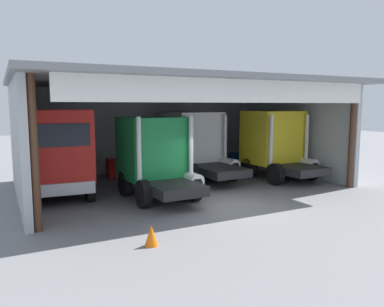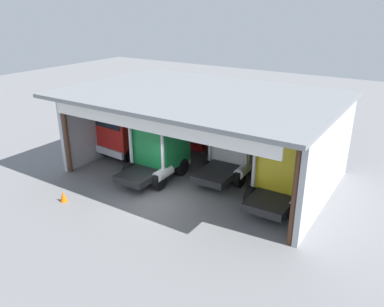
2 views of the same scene
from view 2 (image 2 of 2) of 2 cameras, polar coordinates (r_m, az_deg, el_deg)
ground_plane at (r=18.77m, az=-4.99°, el=-7.38°), size 80.00×80.00×0.00m
workshop_shed at (r=21.27m, az=2.80°, el=6.03°), size 14.20×9.82×4.77m
truck_red_yard_outside at (r=23.95m, az=-10.10°, el=3.68°), size 2.72×4.63×3.52m
truck_green_left_bay at (r=20.93m, az=-4.99°, el=0.93°), size 2.58×4.41×3.28m
truck_white_right_bay at (r=21.56m, az=6.72°, el=1.64°), size 2.71×5.35×3.34m
truck_yellow_center_left_bay at (r=18.62m, az=13.81°, el=-2.09°), size 2.72×4.30×3.39m
oil_drum at (r=22.69m, az=17.68°, el=-1.86°), size 0.58×0.58×0.86m
tool_cart at (r=25.09m, az=0.98°, el=1.63°), size 0.90×0.60×1.00m
traffic_cone at (r=19.70m, az=-18.82°, el=-6.15°), size 0.36×0.36×0.56m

